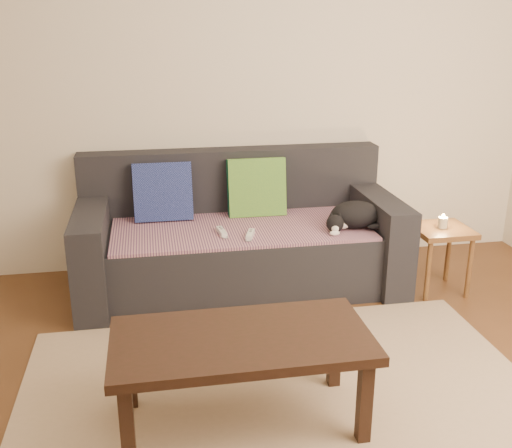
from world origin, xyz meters
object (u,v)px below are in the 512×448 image
object	(u,v)px
wii_remote_a	(222,232)
wii_remote_b	(250,234)
sofa	(239,241)
side_table	(441,239)
coffee_table	(242,347)
cat	(354,216)

from	to	relation	value
wii_remote_a	wii_remote_b	size ratio (longest dim) A/B	1.00
sofa	wii_remote_b	bearing A→B (deg)	-84.31
wii_remote_b	side_table	world-z (taller)	wii_remote_b
side_table	coffee_table	size ratio (longest dim) A/B	0.40
side_table	wii_remote_a	bearing A→B (deg)	174.33
sofa	wii_remote_b	distance (m)	0.33
sofa	side_table	xyz separation A→B (m)	(1.28, -0.35, 0.06)
cat	wii_remote_b	distance (m)	0.69
cat	side_table	bearing A→B (deg)	-1.91
sofa	wii_remote_a	xyz separation A→B (m)	(-0.14, -0.21, 0.15)
sofa	side_table	size ratio (longest dim) A/B	4.73
wii_remote_a	wii_remote_b	xyz separation A→B (m)	(0.17, -0.08, 0.00)
sofa	coffee_table	distance (m)	1.53
wii_remote_a	side_table	distance (m)	1.43
wii_remote_a	side_table	xyz separation A→B (m)	(1.42, -0.14, -0.09)
coffee_table	side_table	bearing A→B (deg)	37.67
wii_remote_b	wii_remote_a	bearing A→B (deg)	82.35
coffee_table	wii_remote_a	bearing A→B (deg)	86.56
sofa	cat	world-z (taller)	sofa
coffee_table	cat	bearing A→B (deg)	53.69
sofa	coffee_table	world-z (taller)	sofa
cat	coffee_table	world-z (taller)	cat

